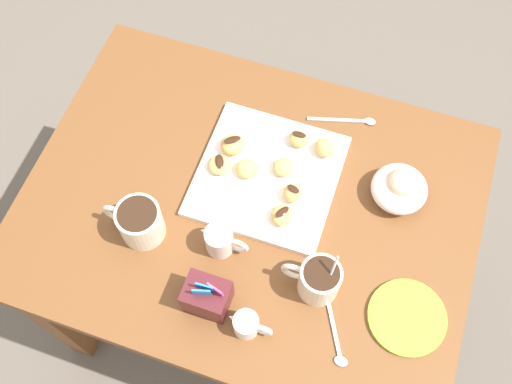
% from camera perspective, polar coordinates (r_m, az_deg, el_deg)
% --- Properties ---
extents(ground_plane, '(8.00, 8.00, 0.00)m').
position_cam_1_polar(ground_plane, '(1.98, -0.40, -9.78)').
color(ground_plane, '#665B51').
extents(dining_table, '(1.01, 0.76, 0.70)m').
position_cam_1_polar(dining_table, '(1.45, -0.54, -3.34)').
color(dining_table, brown).
rests_on(dining_table, ground_plane).
extents(pastry_plate_square, '(0.31, 0.31, 0.02)m').
position_cam_1_polar(pastry_plate_square, '(1.35, 1.13, 1.57)').
color(pastry_plate_square, white).
rests_on(pastry_plate_square, dining_table).
extents(coffee_mug_cream_left, '(0.12, 0.09, 0.14)m').
position_cam_1_polar(coffee_mug_cream_left, '(1.21, 6.01, -8.36)').
color(coffee_mug_cream_left, silver).
rests_on(coffee_mug_cream_left, dining_table).
extents(coffee_mug_cream_right, '(0.14, 0.10, 0.09)m').
position_cam_1_polar(coffee_mug_cream_right, '(1.28, -11.13, -2.79)').
color(coffee_mug_cream_right, silver).
rests_on(coffee_mug_cream_right, dining_table).
extents(cream_pitcher_white, '(0.10, 0.06, 0.07)m').
position_cam_1_polar(cream_pitcher_white, '(1.25, -3.46, -4.62)').
color(cream_pitcher_white, white).
rests_on(cream_pitcher_white, dining_table).
extents(sugar_caddy, '(0.09, 0.07, 0.11)m').
position_cam_1_polar(sugar_caddy, '(1.21, -4.72, -9.94)').
color(sugar_caddy, '#561E23').
rests_on(sugar_caddy, dining_table).
extents(ice_cream_bowl, '(0.12, 0.12, 0.09)m').
position_cam_1_polar(ice_cream_bowl, '(1.34, 13.63, 0.41)').
color(ice_cream_bowl, white).
rests_on(ice_cream_bowl, dining_table).
extents(chocolate_sauce_pitcher, '(0.09, 0.05, 0.06)m').
position_cam_1_polar(chocolate_sauce_pitcher, '(1.20, -0.90, -12.58)').
color(chocolate_sauce_pitcher, white).
rests_on(chocolate_sauce_pitcher, dining_table).
extents(saucer_lime_left, '(0.16, 0.16, 0.01)m').
position_cam_1_polar(saucer_lime_left, '(1.27, 14.29, -11.59)').
color(saucer_lime_left, '#9EC633').
rests_on(saucer_lime_left, dining_table).
extents(loose_spoon_near_saucer, '(0.09, 0.14, 0.01)m').
position_cam_1_polar(loose_spoon_near_saucer, '(1.24, 7.65, -13.63)').
color(loose_spoon_near_saucer, silver).
rests_on(loose_spoon_near_saucer, dining_table).
extents(loose_spoon_by_plate, '(0.16, 0.05, 0.01)m').
position_cam_1_polar(loose_spoon_by_plate, '(1.45, 8.98, 6.79)').
color(loose_spoon_by_plate, silver).
rests_on(loose_spoon_by_plate, dining_table).
extents(beignet_0, '(0.05, 0.04, 0.03)m').
position_cam_1_polar(beignet_0, '(1.37, 4.13, 5.12)').
color(beignet_0, '#E5B260').
rests_on(beignet_0, pastry_plate_square).
extents(chocolate_drizzle_0, '(0.03, 0.02, 0.00)m').
position_cam_1_polar(chocolate_drizzle_0, '(1.35, 4.18, 5.54)').
color(chocolate_drizzle_0, '#381E11').
rests_on(chocolate_drizzle_0, beignet_0).
extents(beignet_1, '(0.05, 0.06, 0.03)m').
position_cam_1_polar(beignet_1, '(1.28, 2.50, -2.24)').
color(beignet_1, '#E5B260').
rests_on(beignet_1, pastry_plate_square).
extents(chocolate_drizzle_1, '(0.03, 0.04, 0.00)m').
position_cam_1_polar(chocolate_drizzle_1, '(1.26, 2.53, -1.92)').
color(chocolate_drizzle_1, '#381E11').
rests_on(chocolate_drizzle_1, beignet_1).
extents(beignet_2, '(0.05, 0.05, 0.03)m').
position_cam_1_polar(beignet_2, '(1.33, 2.62, 2.40)').
color(beignet_2, '#E5B260').
rests_on(beignet_2, pastry_plate_square).
extents(beignet_3, '(0.07, 0.07, 0.03)m').
position_cam_1_polar(beignet_3, '(1.34, -3.48, 2.63)').
color(beignet_3, '#E5B260').
rests_on(beignet_3, pastry_plate_square).
extents(chocolate_drizzle_3, '(0.03, 0.04, 0.00)m').
position_cam_1_polar(chocolate_drizzle_3, '(1.33, -3.52, 2.96)').
color(chocolate_drizzle_3, '#381E11').
rests_on(chocolate_drizzle_3, beignet_3).
extents(beignet_4, '(0.06, 0.06, 0.04)m').
position_cam_1_polar(beignet_4, '(1.36, 6.59, 4.25)').
color(beignet_4, '#E5B260').
rests_on(beignet_4, pastry_plate_square).
extents(beignet_5, '(0.06, 0.06, 0.03)m').
position_cam_1_polar(beignet_5, '(1.33, -0.85, 2.27)').
color(beignet_5, '#E5B260').
rests_on(beignet_5, pastry_plate_square).
extents(beignet_6, '(0.08, 0.08, 0.04)m').
position_cam_1_polar(beignet_6, '(1.36, -2.26, 4.57)').
color(beignet_6, '#E5B260').
rests_on(beignet_6, pastry_plate_square).
extents(chocolate_drizzle_6, '(0.04, 0.04, 0.00)m').
position_cam_1_polar(chocolate_drizzle_6, '(1.34, -2.29, 5.03)').
color(chocolate_drizzle_6, '#381E11').
rests_on(chocolate_drizzle_6, beignet_6).
extents(beignet_7, '(0.05, 0.05, 0.04)m').
position_cam_1_polar(beignet_7, '(1.30, 3.55, -0.09)').
color(beignet_7, '#E5B260').
rests_on(beignet_7, pastry_plate_square).
extents(chocolate_drizzle_7, '(0.03, 0.02, 0.00)m').
position_cam_1_polar(chocolate_drizzle_7, '(1.28, 3.60, 0.30)').
color(chocolate_drizzle_7, '#381E11').
rests_on(chocolate_drizzle_7, beignet_7).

